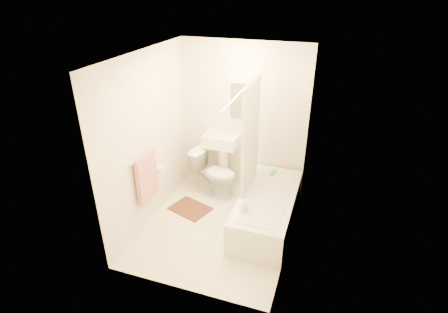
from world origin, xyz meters
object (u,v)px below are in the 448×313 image
(bathtub, at_px, (267,209))
(soap_bottle, at_px, (245,206))
(toilet, at_px, (214,174))
(bath_mat, at_px, (190,209))
(sink, at_px, (223,158))

(bathtub, height_order, soap_bottle, soap_bottle)
(toilet, distance_m, bath_mat, 0.68)
(toilet, height_order, bath_mat, toilet)
(bath_mat, xyz_separation_m, soap_bottle, (0.98, -0.43, 0.55))
(toilet, xyz_separation_m, bathtub, (0.98, -0.50, -0.13))
(sink, relative_size, bathtub, 0.63)
(bathtub, relative_size, soap_bottle, 9.36)
(bathtub, relative_size, bath_mat, 2.95)
(bathtub, distance_m, bath_mat, 1.20)
(toilet, height_order, sink, sink)
(toilet, bearing_deg, bathtub, -108.28)
(sink, bearing_deg, soap_bottle, -57.35)
(toilet, bearing_deg, bath_mat, 168.65)
(sink, height_order, soap_bottle, sink)
(bathtub, bearing_deg, sink, 140.79)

